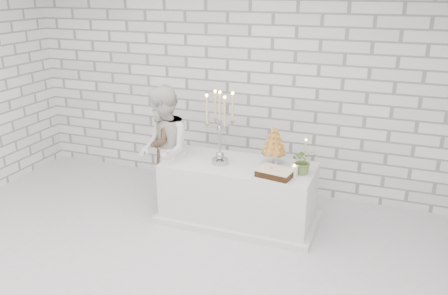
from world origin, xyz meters
The scene contains 11 objects.
ground centered at (0.00, 0.00, 0.00)m, with size 6.00×5.00×0.01m, color silver.
wall_back centered at (0.00, 2.50, 1.50)m, with size 6.00×0.01×3.00m, color white.
cake_table centered at (0.54, 1.44, 0.38)m, with size 1.80×0.80×0.75m, color white.
groom centered at (-0.47, 1.50, 0.76)m, with size 0.55×0.36×1.52m, color #3A2920.
bride centered at (-0.42, 1.37, 0.81)m, with size 0.79×0.62×1.63m, color white.
candelabra centered at (0.32, 1.38, 1.19)m, with size 0.36×0.36×0.88m, color #A0A0AA, non-canonical shape.
croquembouche centered at (0.93, 1.58, 0.98)m, with size 0.30×0.30×0.46m, color #9E611D, non-canonical shape.
chocolate_cake centered at (1.04, 1.24, 0.79)m, with size 0.38×0.27×0.08m, color black.
pillar_candle centered at (1.24, 1.31, 0.81)m, with size 0.08×0.08×0.12m, color white.
extra_taper centered at (1.29, 1.64, 0.91)m, with size 0.06×0.06×0.32m, color beige.
flowers centered at (1.31, 1.42, 0.90)m, with size 0.27×0.24×0.30m, color #3B6030.
Camera 1 is at (2.19, -3.39, 2.78)m, focal length 36.97 mm.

